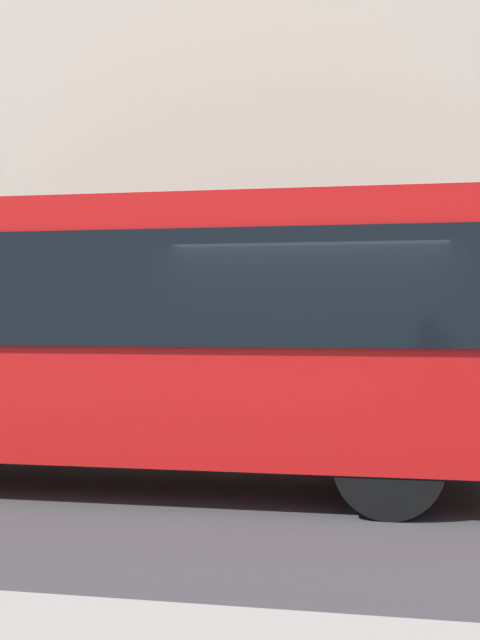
{
  "coord_description": "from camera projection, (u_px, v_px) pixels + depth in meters",
  "views": [
    {
      "loc": [
        -0.65,
        7.93,
        1.84
      ],
      "look_at": [
        0.82,
        -0.18,
        1.79
      ],
      "focal_mm": 43.74,
      "sensor_mm": 36.0,
      "label": 1
    }
  ],
  "objects": [
    {
      "name": "red_bus",
      "position": [
        112.0,
        330.0,
        8.66
      ],
      "size": [
        9.05,
        2.54,
        3.08
      ],
      "color": "red",
      "rests_on": "ground_plane"
    },
    {
      "name": "ground_plane",
      "position": [
        316.0,
        496.0,
        7.93
      ],
      "size": [
        60.0,
        60.0,
        0.0
      ],
      "primitive_type": "plane",
      "color": "#38383A"
    },
    {
      "name": "building_facade_far",
      "position": [
        347.0,
        95.0,
        14.58
      ],
      "size": [
        28.0,
        1.55,
        12.0
      ],
      "color": "beige",
      "rests_on": "ground_plane"
    }
  ]
}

